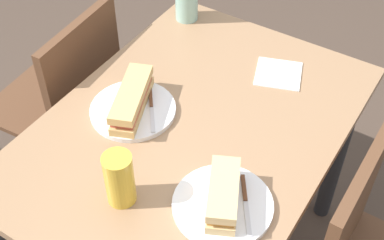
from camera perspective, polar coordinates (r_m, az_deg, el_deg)
The scene contains 10 objects.
dining_table at distance 1.59m, azimuth 0.00°, elevation -3.61°, with size 1.08×0.77×0.73m.
chair_near at distance 1.99m, azimuth -13.15°, elevation 2.13°, with size 0.43×0.43×0.85m.
plate_near at distance 1.54m, azimuth -6.36°, elevation 1.08°, with size 0.25×0.25×0.01m, color white.
baguette_sandwich_near at distance 1.51m, azimuth -6.49°, elevation 2.22°, with size 0.25×0.15×0.07m.
knife_near at distance 1.53m, azimuth -4.38°, elevation 1.41°, with size 0.15×0.12×0.01m.
plate_far at distance 1.31m, azimuth 3.31°, elevation -9.10°, with size 0.25×0.25×0.01m, color white.
baguette_sandwich_far at distance 1.28m, azimuth 3.39°, elevation -8.01°, with size 0.20×0.14×0.07m.
knife_far at distance 1.31m, azimuth 5.76°, elevation -8.63°, with size 0.16×0.11×0.01m.
beer_glass at distance 1.29m, azimuth -7.81°, elevation -6.27°, with size 0.07×0.07×0.15m, color gold.
paper_napkin at distance 1.68m, azimuth 9.26°, elevation 4.93°, with size 0.14×0.14×0.00m, color white.
Camera 1 is at (0.89, 0.56, 1.80)m, focal length 49.64 mm.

